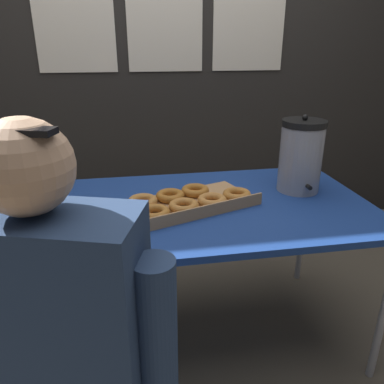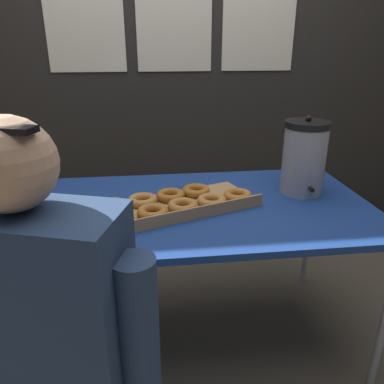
{
  "view_description": "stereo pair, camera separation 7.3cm",
  "coord_description": "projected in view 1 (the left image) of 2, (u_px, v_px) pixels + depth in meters",
  "views": [
    {
      "loc": [
        -0.28,
        -1.45,
        1.35
      ],
      "look_at": [
        -0.03,
        0.0,
        0.77
      ],
      "focal_mm": 35.0,
      "sensor_mm": 36.0,
      "label": 1
    },
    {
      "loc": [
        -0.21,
        -1.46,
        1.35
      ],
      "look_at": [
        -0.03,
        0.0,
        0.77
      ],
      "focal_mm": 35.0,
      "sensor_mm": 36.0,
      "label": 2
    }
  ],
  "objects": [
    {
      "name": "ground_plane",
      "position": [
        198.0,
        334.0,
        1.87
      ],
      "size": [
        12.0,
        12.0,
        0.0
      ],
      "primitive_type": "plane",
      "color": "brown"
    },
    {
      "name": "person_seated",
      "position": [
        62.0,
        381.0,
        0.92
      ],
      "size": [
        0.56,
        0.33,
        1.23
      ],
      "rotation": [
        0.0,
        0.0,
        2.84
      ],
      "color": "#33332D",
      "rests_on": "ground"
    },
    {
      "name": "back_wall",
      "position": [
        165.0,
        51.0,
        2.53
      ],
      "size": [
        6.0,
        0.11,
        2.6
      ],
      "color": "#282623",
      "rests_on": "ground"
    },
    {
      "name": "cell_phone",
      "position": [
        78.0,
        247.0,
        1.26
      ],
      "size": [
        0.11,
        0.15,
        0.01
      ],
      "rotation": [
        0.0,
        0.0,
        -0.32
      ],
      "color": "black",
      "rests_on": "folding_table"
    },
    {
      "name": "donut_box",
      "position": [
        174.0,
        204.0,
        1.55
      ],
      "size": [
        0.73,
        0.49,
        0.05
      ],
      "rotation": [
        0.0,
        0.0,
        0.34
      ],
      "color": "tan",
      "rests_on": "folding_table"
    },
    {
      "name": "coffee_urn",
      "position": [
        301.0,
        156.0,
        1.71
      ],
      "size": [
        0.2,
        0.22,
        0.35
      ],
      "color": "#939399",
      "rests_on": "folding_table"
    },
    {
      "name": "folding_table",
      "position": [
        199.0,
        213.0,
        1.62
      ],
      "size": [
        1.48,
        0.84,
        0.71
      ],
      "color": "navy",
      "rests_on": "ground"
    }
  ]
}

